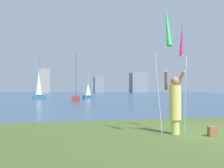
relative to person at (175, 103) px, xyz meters
The scene contains 11 objects.
ground 51.05m from the person, 88.46° to the left, with size 120.00×138.00×0.12m.
person is the anchor object (origin of this frame).
kite_flag_left 2.33m from the person, 136.28° to the right, with size 0.16×1.19×3.95m.
kite_flag_right 2.09m from the person, 39.98° to the left, with size 0.16×0.41×3.61m.
bag 1.38m from the person, 30.26° to the right, with size 0.29×0.16×0.29m.
sailboat_1 22.86m from the person, 93.09° to the left, with size 1.00×2.09×5.96m.
sailboat_3 31.35m from the person, 87.55° to the left, with size 1.91×1.33×3.52m.
sailboat_6 31.16m from the person, 100.90° to the left, with size 1.94×1.06×5.75m.
skyline_tower_1 104.31m from the person, 94.33° to the left, with size 4.69×5.93×10.10m.
skyline_tower_2 103.75m from the person, 81.56° to the left, with size 3.96×4.59×6.86m.
skyline_tower_3 112.32m from the person, 71.80° to the left, with size 7.59×5.89×9.21m.
Camera 1 is at (-5.05, -7.37, 1.40)m, focal length 40.62 mm.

